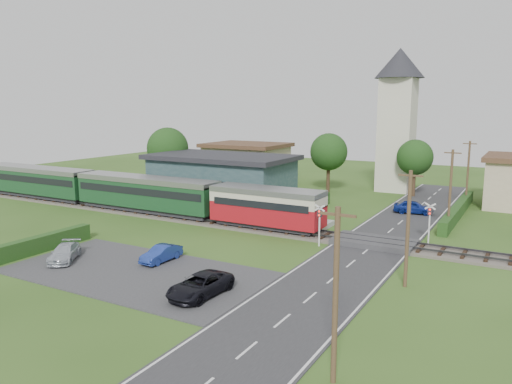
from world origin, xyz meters
The scene contains 31 objects.
ground centered at (0.00, 0.00, 0.00)m, with size 120.00×120.00×0.00m, color #2D4C19.
railway_track centered at (0.00, 2.00, 0.11)m, with size 76.00×3.20×0.49m.
road centered at (10.00, 0.00, 0.03)m, with size 6.00×70.00×0.05m, color #28282B.
car_park centered at (-1.50, -12.00, 0.04)m, with size 17.00×9.00×0.08m, color #333335.
crossing_deck centered at (10.00, 2.00, 0.23)m, with size 6.20×3.40×0.45m, color #333335.
platform centered at (-10.00, 5.20, 0.23)m, with size 30.00×3.00×0.45m, color gray.
equipment_hut centered at (-18.00, 5.20, 1.75)m, with size 2.30×2.30×2.55m.
station_building centered at (-10.00, 10.99, 2.69)m, with size 16.00×9.00×5.30m.
train centered at (-16.21, 2.00, 2.18)m, with size 43.20×2.90×3.40m.
church_tower centered at (5.00, 28.00, 10.23)m, with size 6.00×6.00×17.60m.
house_west centered at (-15.00, 25.00, 2.79)m, with size 10.80×8.80×5.50m.
hedge_carpark centered at (-11.00, -12.00, 0.60)m, with size 0.80×9.00×1.20m, color #193814.
hedge_roadside centered at (14.20, 16.00, 0.60)m, with size 0.80×18.00×1.20m, color #193814.
hedge_station centered at (-10.00, 15.50, 0.65)m, with size 22.00×0.80×1.30m, color #193814.
tree_a centered at (-20.00, 14.00, 5.38)m, with size 5.20×5.20×8.00m.
tree_b centered at (-2.00, 23.00, 5.02)m, with size 4.60×4.60×7.34m.
tree_c centered at (8.00, 25.00, 4.65)m, with size 4.20×4.20×6.78m.
utility_pole_a centered at (14.20, -18.00, 3.63)m, with size 1.40×0.22×7.00m.
utility_pole_b centered at (14.20, -6.00, 3.63)m, with size 1.40×0.22×7.00m.
utility_pole_c centered at (14.20, 10.00, 3.63)m, with size 1.40×0.22×7.00m.
utility_pole_d centered at (14.20, 22.00, 3.63)m, with size 1.40×0.22×7.00m.
crossing_signal_near centered at (6.40, -0.41, 2.14)m, with size 0.84×0.28×3.28m.
crossing_signal_far centered at (13.60, 4.39, 2.14)m, with size 0.84×0.28×3.28m.
streetlamp_west centered at (-22.00, 20.00, 3.04)m, with size 0.30×0.30×5.15m.
streetlamp_east centered at (16.00, 27.00, 3.04)m, with size 0.30×0.30×5.15m.
car_on_road centered at (10.18, 15.00, 0.70)m, with size 1.54×3.82×1.30m, color navy.
car_park_blue centered at (-1.53, -9.50, 0.63)m, with size 1.16×3.32×1.10m, color navy.
car_park_silver centered at (-7.50, -12.63, 0.63)m, with size 1.53×3.77×1.09m, color #B1B8C0.
car_park_dark centered at (4.50, -13.33, 0.69)m, with size 2.03×4.40×1.22m, color black.
pedestrian_near centered at (-2.47, 4.59, 1.31)m, with size 0.63×0.41×1.71m, color gray.
pedestrian_far centered at (-17.73, 4.71, 1.43)m, with size 0.96×0.75×1.97m, color gray.
Camera 1 is at (20.36, -35.09, 10.65)m, focal length 35.00 mm.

